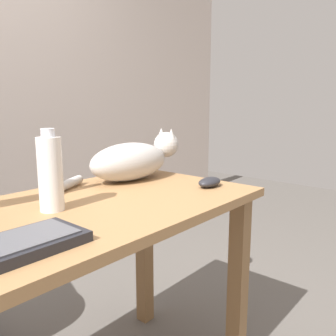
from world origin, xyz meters
name	(u,v)px	position (x,y,z in m)	size (l,w,h in m)	color
desk	(51,256)	(0.00, 0.00, 0.62)	(1.38, 0.62, 0.74)	#9E7247
cat	(134,159)	(0.48, 0.16, 0.83)	(0.61, 0.20, 0.20)	#B2ADA8
computer_mouse	(210,182)	(0.57, -0.15, 0.76)	(0.11, 0.06, 0.04)	#232328
spray_bottle	(50,173)	(0.03, 0.03, 0.85)	(0.07, 0.07, 0.24)	silver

